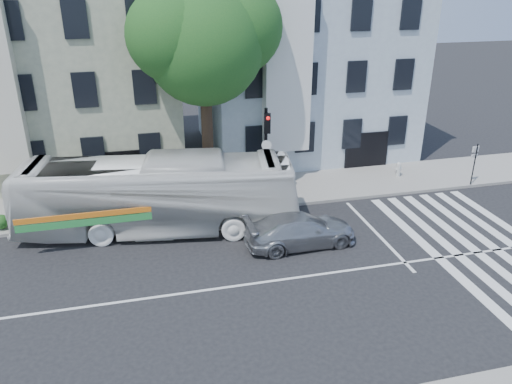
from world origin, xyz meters
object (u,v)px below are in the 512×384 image
object	(u,v)px
bus	(158,195)
fire_hydrant	(398,169)
traffic_signal	(266,142)
sedan	(300,230)

from	to	relation	value
bus	fire_hydrant	distance (m)	13.57
bus	traffic_signal	bearing A→B (deg)	-60.96
traffic_signal	fire_hydrant	xyz separation A→B (m)	(7.84, 1.00, -2.47)
bus	traffic_signal	size ratio (longest dim) A/B	2.58
bus	traffic_signal	distance (m)	5.87
sedan	traffic_signal	distance (m)	5.28
bus	sedan	size ratio (longest dim) A/B	2.57
bus	sedan	world-z (taller)	bus
sedan	traffic_signal	size ratio (longest dim) A/B	1.00
sedan	traffic_signal	world-z (taller)	traffic_signal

